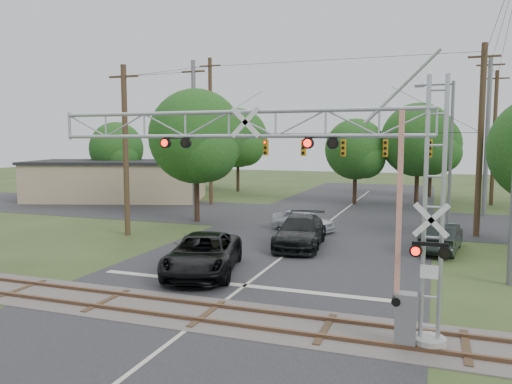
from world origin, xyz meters
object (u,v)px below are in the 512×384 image
(commercial_building, at_px, (118,180))
(streetlight, at_px, (448,145))
(car_dark, at_px, (300,232))
(traffic_signal_span, at_px, (337,142))
(pickup_black, at_px, (203,254))
(sedan_silver, at_px, (303,220))
(crossing_gantry, at_px, (303,176))

(commercial_building, relative_size, streetlight, 1.86)
(car_dark, bearing_deg, traffic_signal_span, 78.10)
(pickup_black, xyz_separation_m, streetlight, (10.20, 17.29, 4.63))
(car_dark, height_order, commercial_building, commercial_building)
(commercial_building, bearing_deg, pickup_black, -65.74)
(pickup_black, distance_m, sedan_silver, 11.51)
(traffic_signal_span, distance_m, commercial_building, 24.96)
(traffic_signal_span, xyz_separation_m, streetlight, (6.88, 4.00, -0.19))
(commercial_building, bearing_deg, sedan_silver, -44.02)
(streetlight, bearing_deg, car_dark, -125.62)
(traffic_signal_span, xyz_separation_m, commercial_building, (-23.12, 8.63, -3.75))
(traffic_signal_span, relative_size, car_dark, 3.30)
(sedan_silver, xyz_separation_m, commercial_building, (-21.40, 10.52, 1.22))
(traffic_signal_span, distance_m, pickup_black, 14.52)
(crossing_gantry, height_order, streetlight, streetlight)
(crossing_gantry, distance_m, commercial_building, 37.27)
(streetlight, bearing_deg, sedan_silver, -145.62)
(crossing_gantry, bearing_deg, streetlight, 78.72)
(traffic_signal_span, bearing_deg, sedan_silver, -132.43)
(streetlight, bearing_deg, commercial_building, 171.24)
(traffic_signal_span, height_order, car_dark, traffic_signal_span)
(crossing_gantry, height_order, commercial_building, crossing_gantry)
(sedan_silver, relative_size, commercial_building, 0.23)
(traffic_signal_span, height_order, commercial_building, traffic_signal_span)
(pickup_black, xyz_separation_m, sedan_silver, (1.59, 11.40, -0.14))
(car_dark, bearing_deg, streetlight, 48.52)
(sedan_silver, height_order, streetlight, streetlight)
(crossing_gantry, xyz_separation_m, streetlight, (4.46, 22.36, 0.73))
(pickup_black, bearing_deg, commercial_building, 117.26)
(car_dark, xyz_separation_m, commercial_building, (-22.43, 15.20, 1.08))
(pickup_black, xyz_separation_m, commercial_building, (-19.81, 21.92, 1.07))
(traffic_signal_span, relative_size, sedan_silver, 4.63)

